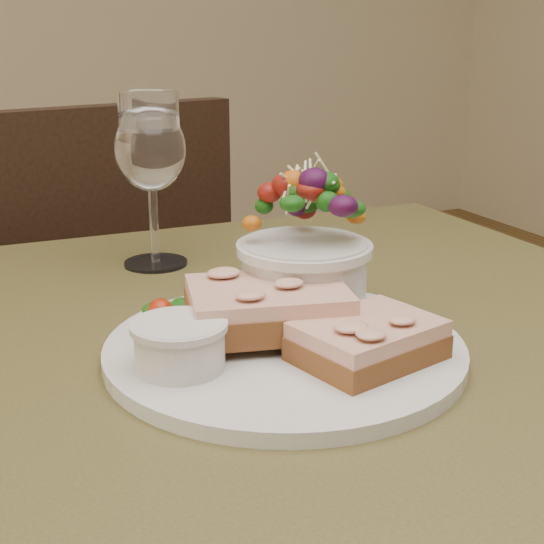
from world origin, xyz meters
name	(u,v)px	position (x,y,z in m)	size (l,w,h in m)	color
cafe_table	(285,443)	(0.00, 0.00, 0.65)	(0.80, 0.80, 0.75)	#3F381B
chair_far	(79,442)	(-0.09, 0.70, 0.29)	(0.51, 0.51, 0.90)	black
dinner_plate	(284,349)	(-0.02, -0.03, 0.76)	(0.29, 0.29, 0.01)	silver
sandwich_front	(368,341)	(0.03, -0.09, 0.78)	(0.12, 0.10, 0.03)	#472813
sandwich_back	(268,307)	(-0.02, -0.02, 0.79)	(0.14, 0.12, 0.03)	#472813
ramekin	(180,343)	(-0.11, -0.05, 0.78)	(0.07, 0.07, 0.04)	beige
salad_bowl	(304,245)	(0.03, 0.03, 0.82)	(0.11, 0.11, 0.13)	silver
garnish	(170,311)	(-0.09, 0.05, 0.77)	(0.05, 0.04, 0.02)	#0E390A
wine_glass	(151,154)	(-0.05, 0.25, 0.87)	(0.08, 0.08, 0.18)	white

